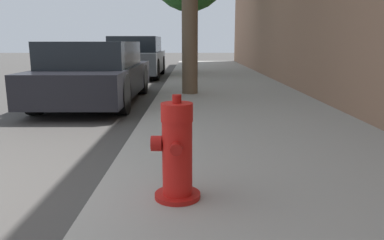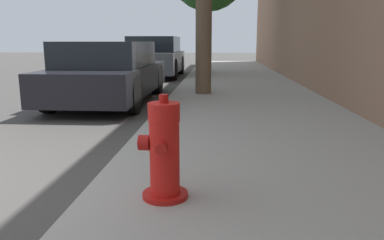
{
  "view_description": "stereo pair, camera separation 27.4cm",
  "coord_description": "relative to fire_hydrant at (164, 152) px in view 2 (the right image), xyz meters",
  "views": [
    {
      "loc": [
        2.49,
        -2.6,
        1.27
      ],
      "look_at": [
        2.51,
        1.23,
        0.46
      ],
      "focal_mm": 35.0,
      "sensor_mm": 36.0,
      "label": 1
    },
    {
      "loc": [
        2.77,
        -2.59,
        1.27
      ],
      "look_at": [
        2.51,
        1.23,
        0.46
      ],
      "focal_mm": 35.0,
      "sensor_mm": 36.0,
      "label": 2
    }
  ],
  "objects": [
    {
      "name": "sidewalk_slab",
      "position": [
        0.99,
        -0.03,
        -0.41
      ],
      "size": [
        3.29,
        40.0,
        0.12
      ],
      "color": "#99968E",
      "rests_on": "ground_plane"
    },
    {
      "name": "fire_hydrant",
      "position": [
        0.0,
        0.0,
        0.0
      ],
      "size": [
        0.36,
        0.35,
        0.78
      ],
      "color": "#A91511",
      "rests_on": "sidewalk_slab"
    },
    {
      "name": "parked_car_near",
      "position": [
        -1.87,
        5.12,
        0.16
      ],
      "size": [
        1.74,
        4.29,
        1.26
      ],
      "color": "black",
      "rests_on": "ground_plane"
    },
    {
      "name": "parked_car_mid",
      "position": [
        -1.87,
        10.95,
        0.23
      ],
      "size": [
        1.79,
        3.94,
        1.43
      ],
      "color": "#4C5156",
      "rests_on": "ground_plane"
    }
  ]
}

